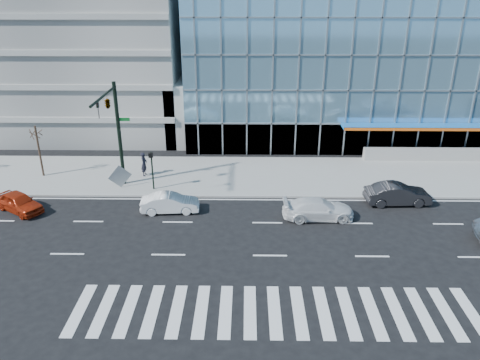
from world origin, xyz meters
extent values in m
plane|color=black|center=(0.00, 0.00, 0.00)|extent=(160.00, 160.00, 0.00)
cube|color=gray|center=(0.00, 8.00, 0.07)|extent=(120.00, 8.00, 0.15)
cube|color=#7EB4D2|center=(14.00, 26.00, 7.50)|extent=(42.00, 26.00, 15.00)
cube|color=gray|center=(-20.00, 26.00, 10.00)|extent=(24.00, 24.00, 20.00)
cube|color=gray|center=(-6.00, 18.00, 3.00)|extent=(6.00, 8.00, 6.00)
cylinder|color=black|center=(-11.00, 6.00, 4.15)|extent=(0.28, 0.28, 8.00)
cylinder|color=black|center=(-11.00, 3.20, 7.75)|extent=(0.18, 5.60, 0.18)
imported|color=black|center=(-11.00, 1.80, 7.15)|extent=(0.18, 0.22, 1.10)
imported|color=black|center=(-11.00, 4.00, 7.15)|extent=(0.48, 2.24, 0.90)
cube|color=#0C591E|center=(-10.55, 6.00, 5.35)|extent=(0.90, 0.05, 0.25)
cylinder|color=black|center=(-8.50, 5.00, 1.65)|extent=(0.12, 0.12, 3.00)
cube|color=black|center=(-8.50, 4.85, 2.95)|extent=(0.30, 0.25, 0.35)
cylinder|color=#332319|center=(-18.00, 7.50, 2.25)|extent=(0.16, 0.16, 4.20)
ellipsoid|color=#332319|center=(-18.00, 7.50, 3.93)|extent=(1.10, 1.10, 0.90)
imported|color=white|center=(3.44, 0.72, 0.70)|extent=(4.89, 2.18, 1.39)
imported|color=white|center=(-6.70, 1.53, 0.66)|extent=(4.11, 1.70, 1.32)
imported|color=black|center=(9.44, 3.00, 0.76)|extent=(4.70, 1.85, 1.52)
imported|color=#A4260C|center=(-17.22, 1.48, 0.67)|extent=(4.16, 3.48, 1.34)
imported|color=black|center=(-9.71, 7.67, 1.13)|extent=(0.53, 0.76, 1.96)
cube|color=#A0A0A0|center=(-11.08, 5.25, 1.07)|extent=(1.67, 0.89, 1.84)
camera|label=1|loc=(-1.42, -27.44, 15.05)|focal=35.00mm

